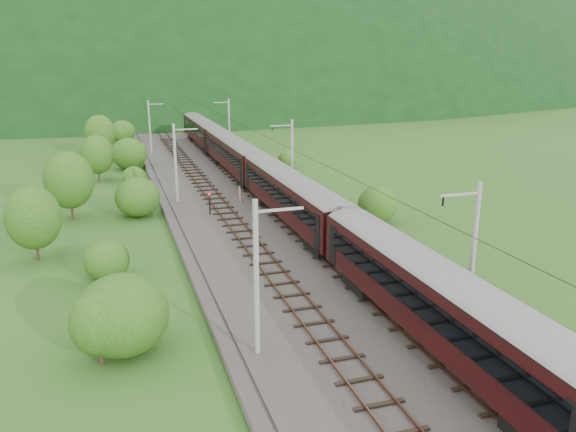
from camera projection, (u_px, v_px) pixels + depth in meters
name	position (u px, v px, depth m)	size (l,w,h in m)	color
ground	(368.00, 339.00, 30.35)	(600.00, 600.00, 0.00)	#2B571B
railbed	(306.00, 272.00, 39.45)	(14.00, 220.00, 0.30)	#38332D
track_left	(274.00, 273.00, 38.68)	(2.40, 220.00, 0.27)	brown
track_right	(338.00, 265.00, 40.10)	(2.40, 220.00, 0.27)	brown
catenary_left	(176.00, 162.00, 56.58)	(2.54, 192.28, 8.00)	gray
catenary_right	(291.00, 155.00, 60.19)	(2.54, 192.28, 8.00)	gray
overhead_wires	(307.00, 175.00, 37.54)	(4.83, 198.00, 0.03)	black
mountain_main	(130.00, 88.00, 268.23)	(504.00, 360.00, 244.00)	black
train	(258.00, 165.00, 59.31)	(3.07, 146.26, 5.35)	black
hazard_post_near	(240.00, 195.00, 57.41)	(0.15, 0.15, 1.44)	red
hazard_post_far	(240.00, 193.00, 58.19)	(0.16, 0.16, 1.49)	red
signal	(210.00, 202.00, 52.89)	(0.23, 0.23, 2.06)	black
vegetation_left	(106.00, 195.00, 50.45)	(12.65, 143.70, 6.43)	#254C14
vegetation_right	(385.00, 212.00, 49.80)	(4.27, 88.47, 3.20)	#254C14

